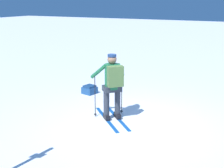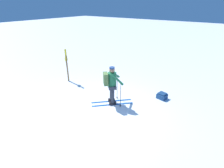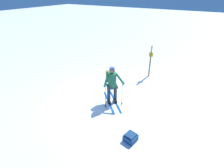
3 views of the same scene
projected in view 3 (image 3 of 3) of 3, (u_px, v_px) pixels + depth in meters
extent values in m
plane|color=white|center=(103.00, 98.00, 8.24)|extent=(80.00, 80.00, 0.00)
cube|color=#144C9E|center=(115.00, 101.00, 8.00)|extent=(1.37, 1.34, 0.01)
cube|color=black|center=(115.00, 100.00, 7.97)|extent=(0.29, 0.29, 0.12)
cylinder|color=#2D333D|center=(115.00, 93.00, 7.77)|extent=(0.15, 0.15, 0.69)
cube|color=#144C9E|center=(109.00, 102.00, 7.93)|extent=(1.37, 1.34, 0.01)
cube|color=black|center=(109.00, 101.00, 7.90)|extent=(0.29, 0.29, 0.12)
cylinder|color=#2D333D|center=(109.00, 94.00, 7.71)|extent=(0.15, 0.15, 0.69)
cube|color=#2D333D|center=(112.00, 86.00, 7.57)|extent=(0.54, 0.54, 0.14)
cylinder|color=#1E663D|center=(112.00, 80.00, 7.42)|extent=(0.37, 0.37, 0.63)
sphere|color=#8C664C|center=(112.00, 71.00, 7.21)|extent=(0.23, 0.23, 0.23)
cylinder|color=navy|center=(112.00, 68.00, 7.16)|extent=(0.22, 0.22, 0.06)
cube|color=#4C6B38|center=(110.00, 76.00, 7.62)|extent=(0.39, 0.39, 0.51)
cylinder|color=black|center=(122.00, 94.00, 7.52)|extent=(0.02, 0.02, 1.14)
cylinder|color=black|center=(122.00, 103.00, 7.77)|extent=(0.07, 0.07, 0.01)
cylinder|color=#1E663D|center=(120.00, 79.00, 7.27)|extent=(0.52, 0.19, 0.43)
cylinder|color=black|center=(105.00, 96.00, 7.36)|extent=(0.02, 0.02, 1.14)
cylinder|color=black|center=(106.00, 106.00, 7.60)|extent=(0.07, 0.07, 0.01)
cylinder|color=#1E663D|center=(106.00, 81.00, 7.14)|extent=(0.20, 0.52, 0.43)
cube|color=navy|center=(130.00, 138.00, 5.92)|extent=(0.46, 0.46, 0.22)
cube|color=navy|center=(131.00, 135.00, 5.85)|extent=(0.37, 0.39, 0.06)
cylinder|color=olive|center=(150.00, 61.00, 9.88)|extent=(0.08, 0.08, 1.83)
cylinder|color=yellow|center=(152.00, 48.00, 9.52)|extent=(0.09, 0.09, 0.33)
cube|color=yellow|center=(151.00, 55.00, 9.69)|extent=(0.23, 0.12, 0.24)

